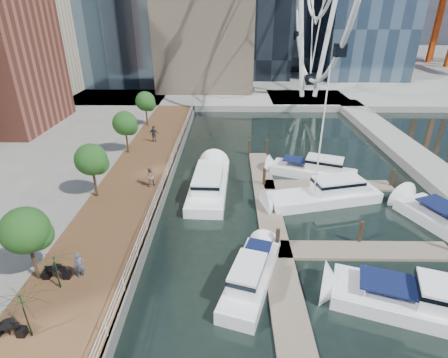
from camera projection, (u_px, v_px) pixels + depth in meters
ground at (235, 352)px, 17.05m from camera, size 520.00×520.00×0.00m
boardwalk at (130, 195)px, 30.46m from camera, size 6.00×60.00×1.00m
seawall at (164, 196)px, 30.42m from camera, size 0.25×60.00×1.00m
land_far at (230, 63)px, 108.69m from camera, size 200.00×114.00×1.00m
breakwater at (434, 173)px, 34.59m from camera, size 4.00×60.00×1.00m
pier at (308, 99)px, 63.48m from camera, size 14.00×12.00×1.00m
railing at (162, 185)px, 29.97m from camera, size 0.10×60.00×1.05m
floating_docks at (341, 230)px, 25.72m from camera, size 16.00×34.00×2.60m
street_trees at (91, 160)px, 27.94m from camera, size 2.60×42.60×4.60m
yacht_foreground at (429, 314)px, 19.19m from camera, size 11.79×6.60×2.15m
pedestrian_near at (79, 266)px, 20.06m from camera, size 0.70×0.56×1.66m
pedestrian_mid at (150, 177)px, 30.59m from camera, size 1.11×1.15×1.86m
pedestrian_far at (154, 134)px, 41.10m from camera, size 1.22×0.69×1.96m
moored_yachts at (325, 216)px, 28.35m from camera, size 24.88×30.39×11.50m
cafe_seating at (15, 330)px, 15.55m from camera, size 3.67×12.04×2.63m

